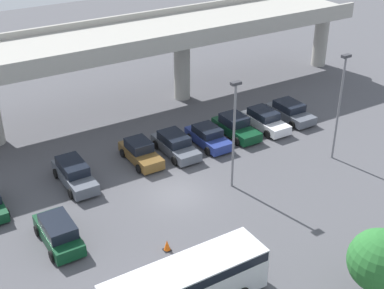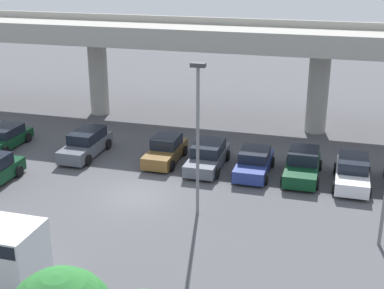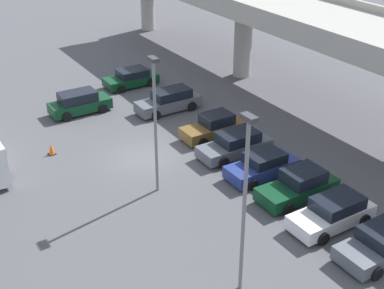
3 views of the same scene
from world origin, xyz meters
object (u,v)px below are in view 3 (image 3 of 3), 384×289
at_px(parked_car_5, 263,166).
at_px(parked_car_1, 79,103).
at_px(parked_car_3, 214,127).
at_px(parked_car_4, 236,145).
at_px(parked_car_7, 333,213).
at_px(lamp_post_near_aisle, 155,116).
at_px(parked_car_2, 169,101).
at_px(lamp_post_mid_lot, 245,194).
at_px(parked_car_8, 383,243).
at_px(traffic_cone, 51,150).
at_px(parked_car_6, 299,186).
at_px(parked_car_0, 131,78).

bearing_deg(parked_car_5, parked_car_1, -68.12).
xyz_separation_m(parked_car_3, parked_car_5, (5.70, -0.46, -0.04)).
bearing_deg(parked_car_5, parked_car_4, -93.35).
relative_size(parked_car_7, lamp_post_near_aisle, 0.59).
xyz_separation_m(parked_car_2, lamp_post_mid_lot, (17.84, -6.72, 3.97)).
height_order(parked_car_8, lamp_post_near_aisle, lamp_post_near_aisle).
height_order(parked_car_3, traffic_cone, parked_car_3).
relative_size(parked_car_4, traffic_cone, 6.76).
bearing_deg(parked_car_7, parked_car_6, -95.50).
relative_size(parked_car_1, parked_car_8, 0.97).
height_order(lamp_post_near_aisle, traffic_cone, lamp_post_near_aisle).
distance_m(parked_car_4, parked_car_5, 2.89).
relative_size(parked_car_0, lamp_post_mid_lot, 0.53).
distance_m(parked_car_4, parked_car_6, 5.71).
height_order(parked_car_1, parked_car_4, parked_car_1).
bearing_deg(parked_car_6, lamp_post_near_aisle, -37.53).
distance_m(parked_car_0, lamp_post_mid_lot, 25.08).
distance_m(parked_car_0, traffic_cone, 12.38).
height_order(parked_car_7, lamp_post_mid_lot, lamp_post_mid_lot).
xyz_separation_m(parked_car_6, parked_car_8, (5.74, -0.03, -0.03)).
xyz_separation_m(parked_car_6, lamp_post_near_aisle, (-4.71, -6.13, 3.79)).
bearing_deg(parked_car_2, parked_car_8, 90.41).
bearing_deg(lamp_post_near_aisle, parked_car_5, 72.27).
distance_m(parked_car_6, lamp_post_mid_lot, 8.93).
xyz_separation_m(parked_car_4, traffic_cone, (-6.15, -9.71, -0.41)).
height_order(parked_car_6, traffic_cone, parked_car_6).
bearing_deg(lamp_post_mid_lot, parked_car_8, 75.95).
distance_m(parked_car_2, parked_car_6, 13.82).
height_order(parked_car_2, lamp_post_near_aisle, lamp_post_near_aisle).
xyz_separation_m(parked_car_0, parked_car_3, (11.31, 0.53, 0.05)).
bearing_deg(parked_car_8, parked_car_7, -85.27).
xyz_separation_m(parked_car_2, traffic_cone, (1.95, -9.60, -0.45)).
xyz_separation_m(parked_car_2, parked_car_8, (19.56, 0.14, -0.07)).
bearing_deg(parked_car_4, lamp_post_near_aisle, 9.40).
distance_m(parked_car_2, lamp_post_mid_lot, 19.47).
height_order(parked_car_4, lamp_post_near_aisle, lamp_post_near_aisle).
bearing_deg(parked_car_6, parked_car_0, -89.13).
distance_m(parked_car_2, lamp_post_near_aisle, 11.51).
bearing_deg(parked_car_8, parked_car_3, -91.01).
distance_m(parked_car_1, parked_car_4, 12.65).
xyz_separation_m(lamp_post_near_aisle, lamp_post_mid_lot, (8.73, -0.75, 0.22)).
height_order(parked_car_6, lamp_post_mid_lot, lamp_post_mid_lot).
bearing_deg(lamp_post_mid_lot, parked_car_4, 144.99).
bearing_deg(parked_car_0, lamp_post_mid_lot, 74.58).
bearing_deg(parked_car_2, parked_car_7, 89.65).
xyz_separation_m(parked_car_3, parked_car_4, (2.81, -0.29, 0.00)).
xyz_separation_m(parked_car_2, parked_car_5, (10.99, -0.06, -0.09)).
xyz_separation_m(parked_car_0, parked_car_1, (2.89, -5.60, 0.11)).
bearing_deg(parked_car_8, parked_car_1, -75.48).
relative_size(parked_car_1, traffic_cone, 6.30).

